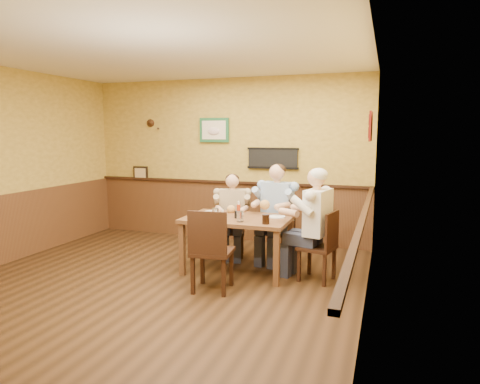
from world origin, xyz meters
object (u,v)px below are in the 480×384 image
object	(u,v)px
hot_sauce_bottle	(239,210)
salt_shaker	(223,213)
water_glass_mid	(240,217)
dining_table	(238,224)
diner_white_elder	(317,231)
water_glass_left	(215,213)
diner_blue_polo	(277,218)
chair_right_end	(317,246)
chair_near_side	(212,250)
diner_tan_shirt	(232,220)
cola_tumbler	(266,219)
chair_back_right	(277,231)
pepper_shaker	(236,215)
chair_back_left	(232,231)

from	to	relation	value
hot_sauce_bottle	salt_shaker	size ratio (longest dim) A/B	2.41
water_glass_mid	salt_shaker	world-z (taller)	water_glass_mid
dining_table	diner_white_elder	xyz separation A→B (m)	(1.07, -0.01, -0.01)
salt_shaker	water_glass_left	bearing A→B (deg)	-101.81
diner_blue_polo	water_glass_left	distance (m)	1.06
diner_blue_polo	water_glass_mid	world-z (taller)	diner_blue_polo
chair_right_end	chair_near_side	xyz separation A→B (m)	(-1.12, -0.75, 0.05)
diner_tan_shirt	cola_tumbler	distance (m)	1.26
chair_back_right	hot_sauce_bottle	bearing A→B (deg)	-107.77
dining_table	water_glass_left	world-z (taller)	water_glass_left
cola_tumbler	pepper_shaker	world-z (taller)	cola_tumbler
pepper_shaker	salt_shaker	bearing A→B (deg)	160.01
chair_back_right	diner_tan_shirt	xyz separation A→B (m)	(-0.70, -0.00, 0.12)
chair_back_right	cola_tumbler	size ratio (longest dim) A/B	7.48
dining_table	chair_back_right	bearing A→B (deg)	60.00
diner_white_elder	pepper_shaker	bearing A→B (deg)	-73.45
diner_blue_polo	cola_tumbler	xyz separation A→B (m)	(0.09, -0.95, 0.17)
chair_back_right	water_glass_left	distance (m)	1.11
water_glass_left	hot_sauce_bottle	world-z (taller)	hot_sauce_bottle
water_glass_mid	hot_sauce_bottle	world-z (taller)	hot_sauce_bottle
diner_blue_polo	salt_shaker	distance (m)	0.90
pepper_shaker	chair_back_right	bearing A→B (deg)	62.79
diner_white_elder	salt_shaker	xyz separation A→B (m)	(-1.29, 0.01, 0.15)
chair_near_side	water_glass_mid	world-z (taller)	chair_near_side
chair_back_left	diner_white_elder	bearing A→B (deg)	-43.09
salt_shaker	diner_white_elder	bearing A→B (deg)	-0.62
chair_back_left	hot_sauce_bottle	world-z (taller)	hot_sauce_bottle
diner_tan_shirt	diner_blue_polo	distance (m)	0.70
chair_back_left	chair_back_right	world-z (taller)	chair_back_right
chair_back_right	chair_right_end	bearing A→B (deg)	-34.86
salt_shaker	diner_blue_polo	bearing A→B (deg)	47.69
pepper_shaker	dining_table	bearing A→B (deg)	91.51
diner_tan_shirt	hot_sauce_bottle	distance (m)	0.83
water_glass_left	water_glass_mid	size ratio (longest dim) A/B	0.99
chair_back_right	hot_sauce_bottle	size ratio (longest dim) A/B	4.45
diner_white_elder	pepper_shaker	xyz separation A→B (m)	(-1.07, -0.07, 0.15)
chair_right_end	hot_sauce_bottle	xyz separation A→B (m)	(-1.05, -0.02, 0.40)
chair_near_side	salt_shaker	distance (m)	0.83
dining_table	pepper_shaker	distance (m)	0.16
dining_table	salt_shaker	bearing A→B (deg)	179.27
chair_right_end	salt_shaker	bearing A→B (deg)	-77.59
chair_near_side	diner_white_elder	distance (m)	1.36
diner_white_elder	water_glass_left	world-z (taller)	diner_white_elder
dining_table	diner_tan_shirt	distance (m)	0.74
chair_right_end	cola_tumbler	bearing A→B (deg)	-51.98
chair_back_left	diner_white_elder	world-z (taller)	diner_white_elder
chair_back_left	chair_right_end	distance (m)	1.54
water_glass_mid	chair_back_right	bearing A→B (deg)	74.73
cola_tumbler	pepper_shaker	size ratio (longest dim) A/B	1.23
chair_back_right	diner_blue_polo	distance (m)	0.19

